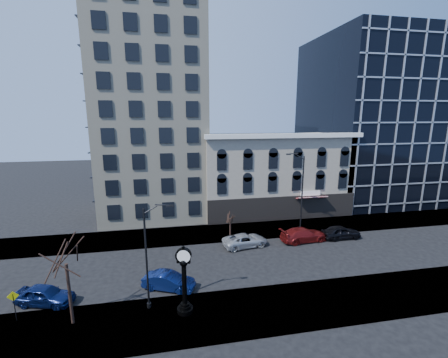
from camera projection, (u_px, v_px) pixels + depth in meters
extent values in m
plane|color=black|center=(212.00, 264.00, 30.65)|extent=(160.00, 160.00, 0.00)
cube|color=gray|center=(203.00, 234.00, 38.33)|extent=(160.00, 6.00, 0.12)
cube|color=gray|center=(227.00, 313.00, 22.95)|extent=(160.00, 6.00, 0.12)
cube|color=beige|center=(152.00, 87.00, 43.86)|extent=(15.00, 15.00, 38.00)
cube|color=#9E9482|center=(272.00, 173.00, 46.95)|extent=(22.00, 10.00, 12.00)
cube|color=white|center=(287.00, 136.00, 40.66)|extent=(22.60, 0.80, 0.60)
cube|color=black|center=(283.00, 209.00, 42.98)|extent=(22.00, 0.30, 3.60)
cube|color=maroon|center=(312.00, 197.00, 42.84)|extent=(4.50, 1.18, 0.55)
cube|color=black|center=(370.00, 121.00, 53.71)|extent=(20.00, 20.00, 28.00)
cylinder|color=black|center=(185.00, 310.00, 23.01)|extent=(1.24, 1.24, 0.34)
cylinder|color=black|center=(185.00, 306.00, 22.95)|extent=(0.90, 0.90, 0.23)
cylinder|color=black|center=(185.00, 304.00, 22.91)|extent=(0.68, 0.68, 0.18)
cylinder|color=black|center=(184.00, 284.00, 22.55)|extent=(0.36, 0.36, 3.27)
sphere|color=black|center=(184.00, 262.00, 22.18)|extent=(0.63, 0.63, 0.63)
cube|color=black|center=(184.00, 261.00, 22.16)|extent=(1.04, 0.51, 0.28)
cylinder|color=black|center=(183.00, 255.00, 22.07)|extent=(1.23, 0.66, 1.17)
cylinder|color=white|center=(184.00, 257.00, 21.88)|extent=(0.96, 0.29, 0.99)
cylinder|color=white|center=(183.00, 254.00, 22.25)|extent=(0.96, 0.29, 0.99)
sphere|color=black|center=(183.00, 247.00, 21.93)|extent=(0.23, 0.23, 0.23)
cylinder|color=black|center=(146.00, 260.00, 22.71)|extent=(0.15, 0.15, 8.12)
cylinder|color=black|center=(149.00, 305.00, 23.52)|extent=(0.34, 0.34, 0.38)
cube|color=black|center=(168.00, 206.00, 22.03)|extent=(0.53, 0.24, 0.13)
cylinder|color=black|center=(302.00, 194.00, 38.32)|extent=(0.18, 0.18, 9.83)
cylinder|color=black|center=(300.00, 229.00, 39.30)|extent=(0.41, 0.41, 0.46)
cube|color=black|center=(286.00, 154.00, 37.71)|extent=(0.68, 0.48, 0.16)
cylinder|color=#301F18|center=(70.00, 294.00, 21.32)|extent=(0.22, 0.22, 4.67)
cylinder|color=#301F18|center=(230.00, 227.00, 37.55)|extent=(0.21, 0.21, 2.21)
cylinder|color=black|center=(15.00, 307.00, 21.84)|extent=(0.06, 0.06, 2.18)
cube|color=#FFFD0D|center=(13.00, 296.00, 21.65)|extent=(0.76, 0.21, 0.77)
imported|color=#0C194C|center=(45.00, 295.00, 24.03)|extent=(4.93, 3.08, 1.57)
imported|color=#0C194C|center=(169.00, 281.00, 26.12)|extent=(4.78, 3.22, 1.49)
imported|color=#A5A8AD|center=(245.00, 240.00, 34.67)|extent=(5.53, 3.18, 1.45)
imported|color=maroon|center=(303.00, 235.00, 36.07)|extent=(5.90, 2.88, 1.65)
imported|color=black|center=(341.00, 232.00, 36.87)|extent=(4.79, 1.94, 1.63)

